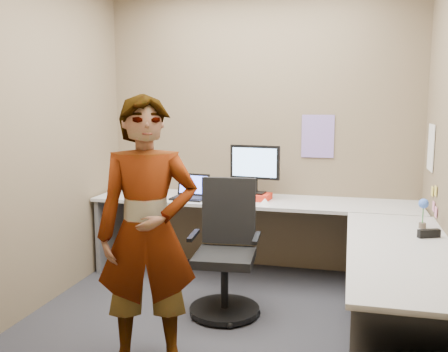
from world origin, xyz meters
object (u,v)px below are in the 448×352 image
(monitor, at_px, (255,165))
(person, at_px, (148,233))
(desk, at_px, (293,234))
(office_chair, at_px, (226,260))

(monitor, bearing_deg, person, -94.09)
(desk, bearing_deg, monitor, 125.49)
(monitor, bearing_deg, desk, -47.56)
(desk, height_order, monitor, monitor)
(desk, xyz_separation_m, person, (-0.76, -1.12, 0.25))
(office_chair, bearing_deg, desk, 22.79)
(desk, xyz_separation_m, monitor, (-0.43, 0.60, 0.46))
(desk, distance_m, person, 1.37)
(monitor, xyz_separation_m, office_chair, (-0.06, -0.86, -0.63))
(monitor, relative_size, office_chair, 0.46)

